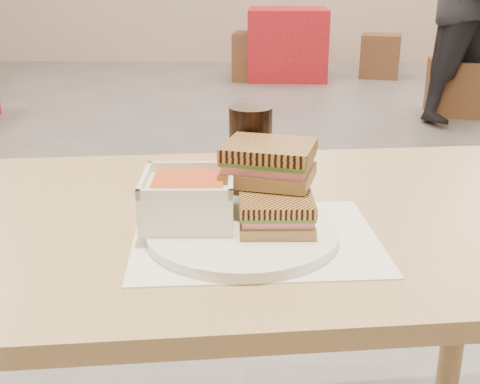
{
  "coord_description": "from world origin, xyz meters",
  "views": [
    {
      "loc": [
        0.04,
        -2.84,
        1.13
      ],
      "look_at": [
        0.01,
        -2.0,
        0.82
      ],
      "focal_mm": 46.48,
      "sensor_mm": 36.0,
      "label": 1
    }
  ],
  "objects_px": {
    "bg_chair_1l": "(453,87)",
    "bg_chair_2r": "(380,56)",
    "plate": "(242,234)",
    "panini_lower": "(276,214)",
    "bg_table_2": "(287,44)",
    "bg_chair_2l": "(255,56)",
    "cola_glass": "(250,153)",
    "soup_bowl": "(188,200)",
    "main_table": "(238,276)"
  },
  "relations": [
    {
      "from": "soup_bowl",
      "to": "panini_lower",
      "type": "distance_m",
      "value": 0.13
    },
    {
      "from": "cola_glass",
      "to": "bg_chair_2r",
      "type": "distance_m",
      "value": 5.96
    },
    {
      "from": "soup_bowl",
      "to": "bg_chair_2l",
      "type": "distance_m",
      "value": 5.75
    },
    {
      "from": "plate",
      "to": "bg_table_2",
      "type": "xyz_separation_m",
      "value": [
        0.28,
        5.9,
        -0.4
      ]
    },
    {
      "from": "plate",
      "to": "bg_chair_1l",
      "type": "bearing_deg",
      "value": 69.61
    },
    {
      "from": "bg_chair_2l",
      "to": "panini_lower",
      "type": "bearing_deg",
      "value": -88.94
    },
    {
      "from": "main_table",
      "to": "plate",
      "type": "xyz_separation_m",
      "value": [
        0.01,
        -0.1,
        0.12
      ]
    },
    {
      "from": "main_table",
      "to": "bg_chair_2l",
      "type": "bearing_deg",
      "value": 90.47
    },
    {
      "from": "plate",
      "to": "bg_chair_2l",
      "type": "height_order",
      "value": "plate"
    },
    {
      "from": "soup_bowl",
      "to": "bg_chair_2l",
      "type": "xyz_separation_m",
      "value": [
        0.02,
        5.73,
        -0.56
      ]
    },
    {
      "from": "main_table",
      "to": "cola_glass",
      "type": "distance_m",
      "value": 0.21
    },
    {
      "from": "main_table",
      "to": "soup_bowl",
      "type": "bearing_deg",
      "value": -134.84
    },
    {
      "from": "soup_bowl",
      "to": "bg_chair_2l",
      "type": "height_order",
      "value": "soup_bowl"
    },
    {
      "from": "bg_chair_1l",
      "to": "bg_chair_2l",
      "type": "height_order",
      "value": "bg_chair_2l"
    },
    {
      "from": "plate",
      "to": "bg_chair_2l",
      "type": "relative_size",
      "value": 0.58
    },
    {
      "from": "panini_lower",
      "to": "bg_chair_1l",
      "type": "xyz_separation_m",
      "value": [
        1.5,
        4.18,
        -0.57
      ]
    },
    {
      "from": "main_table",
      "to": "cola_glass",
      "type": "height_order",
      "value": "cola_glass"
    },
    {
      "from": "bg_table_2",
      "to": "soup_bowl",
      "type": "bearing_deg",
      "value": -93.55
    },
    {
      "from": "bg_chair_2r",
      "to": "panini_lower",
      "type": "bearing_deg",
      "value": -101.7
    },
    {
      "from": "bg_table_2",
      "to": "bg_chair_2r",
      "type": "height_order",
      "value": "bg_table_2"
    },
    {
      "from": "cola_glass",
      "to": "soup_bowl",
      "type": "bearing_deg",
      "value": -120.03
    },
    {
      "from": "main_table",
      "to": "bg_chair_2r",
      "type": "xyz_separation_m",
      "value": [
        1.3,
        5.87,
        -0.41
      ]
    },
    {
      "from": "plate",
      "to": "main_table",
      "type": "bearing_deg",
      "value": 96.23
    },
    {
      "from": "soup_bowl",
      "to": "main_table",
      "type": "bearing_deg",
      "value": 45.16
    },
    {
      "from": "soup_bowl",
      "to": "bg_table_2",
      "type": "bearing_deg",
      "value": 86.45
    },
    {
      "from": "panini_lower",
      "to": "bg_chair_2l",
      "type": "height_order",
      "value": "panini_lower"
    },
    {
      "from": "bg_chair_1l",
      "to": "bg_chair_2r",
      "type": "xyz_separation_m",
      "value": [
        -0.27,
        1.79,
        0.01
      ]
    },
    {
      "from": "soup_bowl",
      "to": "bg_chair_1l",
      "type": "distance_m",
      "value": 4.5
    },
    {
      "from": "main_table",
      "to": "bg_chair_1l",
      "type": "relative_size",
      "value": 2.95
    },
    {
      "from": "soup_bowl",
      "to": "bg_table_2",
      "type": "xyz_separation_m",
      "value": [
        0.36,
        5.87,
        -0.44
      ]
    },
    {
      "from": "plate",
      "to": "bg_chair_2r",
      "type": "xyz_separation_m",
      "value": [
        1.29,
        5.97,
        -0.53
      ]
    },
    {
      "from": "cola_glass",
      "to": "bg_chair_1l",
      "type": "distance_m",
      "value": 4.33
    },
    {
      "from": "bg_chair_2l",
      "to": "bg_chair_2r",
      "type": "distance_m",
      "value": 1.36
    },
    {
      "from": "panini_lower",
      "to": "bg_table_2",
      "type": "xyz_separation_m",
      "value": [
        0.23,
        5.9,
        -0.43
      ]
    },
    {
      "from": "main_table",
      "to": "soup_bowl",
      "type": "xyz_separation_m",
      "value": [
        -0.07,
        -0.07,
        0.16
      ]
    },
    {
      "from": "bg_chair_1l",
      "to": "bg_chair_2r",
      "type": "relative_size",
      "value": 0.91
    },
    {
      "from": "cola_glass",
      "to": "bg_chair_2l",
      "type": "bearing_deg",
      "value": 90.67
    },
    {
      "from": "plate",
      "to": "panini_lower",
      "type": "bearing_deg",
      "value": 0.63
    },
    {
      "from": "bg_chair_2r",
      "to": "main_table",
      "type": "bearing_deg",
      "value": -102.46
    },
    {
      "from": "main_table",
      "to": "bg_table_2",
      "type": "xyz_separation_m",
      "value": [
        0.29,
        5.8,
        -0.28
      ]
    },
    {
      "from": "plate",
      "to": "panini_lower",
      "type": "height_order",
      "value": "panini_lower"
    },
    {
      "from": "main_table",
      "to": "bg_chair_1l",
      "type": "height_order",
      "value": "main_table"
    },
    {
      "from": "bg_chair_2l",
      "to": "bg_table_2",
      "type": "bearing_deg",
      "value": 22.18
    },
    {
      "from": "bg_table_2",
      "to": "panini_lower",
      "type": "bearing_deg",
      "value": -92.27
    },
    {
      "from": "panini_lower",
      "to": "bg_chair_2l",
      "type": "bearing_deg",
      "value": 91.06
    },
    {
      "from": "panini_lower",
      "to": "bg_table_2",
      "type": "distance_m",
      "value": 5.92
    },
    {
      "from": "panini_lower",
      "to": "main_table",
      "type": "bearing_deg",
      "value": 120.66
    },
    {
      "from": "soup_bowl",
      "to": "cola_glass",
      "type": "distance_m",
      "value": 0.18
    },
    {
      "from": "panini_lower",
      "to": "bg_table_2",
      "type": "relative_size",
      "value": 0.13
    },
    {
      "from": "bg_chair_1l",
      "to": "plate",
      "type": "bearing_deg",
      "value": -110.39
    }
  ]
}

